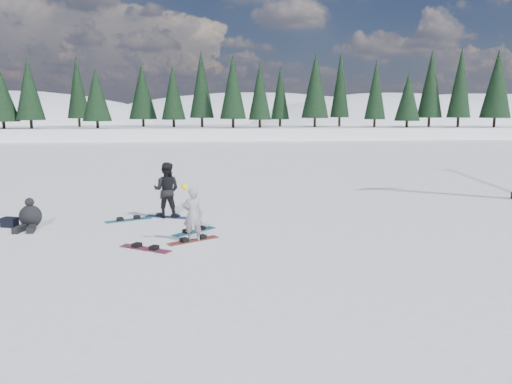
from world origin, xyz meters
The scene contains 11 objects.
ground centered at (0.00, 0.00, 0.00)m, with size 420.00×420.00×0.00m, color white.
alpine_backdrop centered at (-11.72, 189.17, -13.97)m, with size 412.50×227.00×53.20m.
snowboarder_woman centered at (-1.33, -0.85, 0.75)m, with size 0.57×0.40×1.62m.
snowboarder_man centered at (-2.27, 2.41, 0.93)m, with size 0.90×0.70×1.86m, color black.
seated_rider centered at (-6.29, 1.17, 0.36)m, with size 0.69×1.11×0.94m.
gear_bag centered at (-6.99, 1.43, 0.15)m, with size 0.45×0.30×0.30m, color black.
snowboard_woman centered at (-1.33, -0.84, 0.01)m, with size 1.50×0.28×0.03m, color #9C3A22.
snowboard_man centered at (-2.27, 2.41, 0.01)m, with size 1.50×0.28×0.03m, color #1D47A0.
snowboard_loose_b centered at (-2.54, -1.56, 0.01)m, with size 1.50×0.28×0.03m, color #8F1F46.
snowboard_loose_a centered at (-1.33, 0.21, 0.01)m, with size 1.50×0.28×0.03m, color #196F8E.
snowboard_loose_c centered at (-3.49, 2.03, 0.01)m, with size 1.50×0.28×0.03m, color teal.
Camera 1 is at (-0.95, -14.22, 3.47)m, focal length 35.00 mm.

